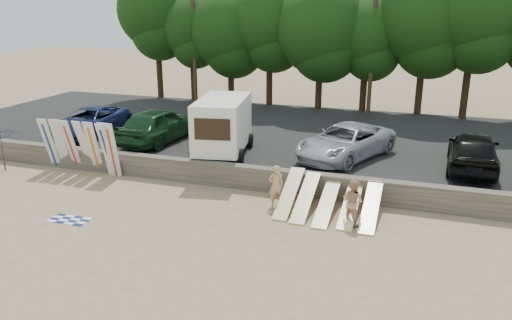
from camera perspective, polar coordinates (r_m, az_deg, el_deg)
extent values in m
plane|color=tan|center=(18.22, 0.37, -6.95)|extent=(120.00, 120.00, 0.00)
cube|color=#6B6356|center=(20.70, 2.98, -2.42)|extent=(44.00, 0.50, 1.00)
cube|color=#282828|center=(27.71, 7.20, 2.31)|extent=(44.00, 14.50, 0.70)
cylinder|color=#382616|center=(38.62, -10.98, 10.19)|extent=(0.44, 0.44, 4.29)
sphere|color=#214413|center=(38.34, -11.35, 16.40)|extent=(5.55, 5.55, 5.55)
cylinder|color=#382616|center=(37.38, -7.15, 9.55)|extent=(0.44, 0.44, 3.54)
sphere|color=#214413|center=(37.07, -7.36, 14.85)|extent=(4.55, 4.55, 4.55)
cylinder|color=#382616|center=(36.22, -2.87, 9.33)|extent=(0.44, 0.44, 3.43)
sphere|color=#214413|center=(35.90, -2.96, 14.63)|extent=(5.71, 5.71, 5.71)
cylinder|color=#382616|center=(35.25, 1.54, 9.46)|extent=(0.44, 0.44, 3.84)
sphere|color=#214413|center=(34.92, 1.59, 15.57)|extent=(5.60, 5.60, 5.60)
cylinder|color=#382616|center=(33.97, 7.20, 8.85)|extent=(0.44, 0.44, 3.64)
sphere|color=#214413|center=(33.63, 7.44, 14.84)|extent=(6.15, 6.15, 6.15)
cylinder|color=#382616|center=(33.96, 12.20, 8.35)|extent=(0.44, 0.44, 3.35)
sphere|color=#214413|center=(33.62, 12.56, 13.85)|extent=(4.82, 4.82, 4.82)
cylinder|color=#382616|center=(33.70, 18.24, 8.41)|extent=(0.44, 0.44, 4.05)
sphere|color=#214413|center=(33.37, 18.90, 15.12)|extent=(6.11, 6.11, 6.11)
cylinder|color=#382616|center=(33.38, 22.89, 8.08)|extent=(0.44, 0.44, 4.34)
sphere|color=#214413|center=(33.05, 23.78, 15.33)|extent=(5.74, 5.74, 5.74)
cylinder|color=#473321|center=(35.28, -7.11, 13.55)|extent=(0.26, 0.26, 9.00)
cylinder|color=#473321|center=(32.00, 13.20, 12.85)|extent=(0.26, 0.26, 9.00)
cube|color=white|center=(23.33, -3.84, 4.24)|extent=(2.80, 4.47, 2.29)
cube|color=black|center=(21.29, -5.03, 3.50)|extent=(1.54, 0.32, 0.94)
cylinder|color=black|center=(22.62, -7.21, 0.65)|extent=(0.33, 0.71, 0.69)
cylinder|color=black|center=(22.15, -1.74, 0.42)|extent=(0.33, 0.71, 0.69)
cylinder|color=black|center=(25.13, -5.59, 2.42)|extent=(0.33, 0.71, 0.69)
cylinder|color=black|center=(24.71, -0.65, 2.24)|extent=(0.33, 0.71, 0.69)
imported|color=#141D48|center=(28.56, -18.44, 4.22)|extent=(2.49, 5.26, 1.45)
imported|color=#123319|center=(26.07, -11.08, 3.98)|extent=(2.62, 5.44, 1.79)
imported|color=#ABABB0|center=(23.26, 10.19, 2.07)|extent=(4.57, 6.07, 1.53)
imported|color=black|center=(23.10, 23.57, 0.96)|extent=(2.23, 5.06, 1.70)
cube|color=silver|center=(25.31, -22.53, 1.75)|extent=(0.53, 0.80, 2.51)
cube|color=silver|center=(25.03, -21.44, 1.71)|extent=(0.63, 0.87, 2.51)
cube|color=silver|center=(24.60, -20.37, 1.58)|extent=(0.55, 0.81, 2.51)
cube|color=silver|center=(24.27, -19.00, 1.50)|extent=(0.63, 0.88, 2.51)
cube|color=silver|center=(23.87, -18.07, 1.36)|extent=(0.56, 0.78, 2.53)
cube|color=silver|center=(23.29, -16.59, 1.15)|extent=(0.54, 0.59, 2.56)
cube|color=silver|center=(23.35, -16.66, 1.13)|extent=(0.58, 0.82, 2.52)
cube|color=silver|center=(23.13, -16.15, 1.08)|extent=(0.54, 0.59, 2.56)
cube|color=#FFF1A0|center=(19.21, 3.80, -3.77)|extent=(0.56, 2.81, 1.18)
cube|color=#FFF1A0|center=(18.99, 5.69, -4.24)|extent=(0.56, 2.85, 1.07)
cube|color=#FFF1A0|center=(18.80, 8.08, -4.96)|extent=(0.56, 2.92, 0.84)
cube|color=#FFF1A0|center=(18.82, 10.74, -5.11)|extent=(0.56, 2.92, 0.81)
cube|color=#FFF1A0|center=(18.62, 13.02, -5.20)|extent=(0.56, 2.87, 1.00)
imported|color=tan|center=(19.22, 2.29, -2.97)|extent=(0.72, 0.66, 1.65)
imported|color=tan|center=(18.00, 10.98, -4.71)|extent=(1.02, 0.94, 1.67)
cube|color=#227F47|center=(20.00, 5.85, -4.26)|extent=(0.47, 0.43, 0.32)
cube|color=#C86917|center=(20.13, 4.34, -4.22)|extent=(0.37, 0.35, 0.22)
plane|color=white|center=(19.51, -20.54, -6.41)|extent=(1.53, 1.53, 0.00)
imported|color=black|center=(26.07, -27.05, 0.99)|extent=(2.73, 2.76, 1.99)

